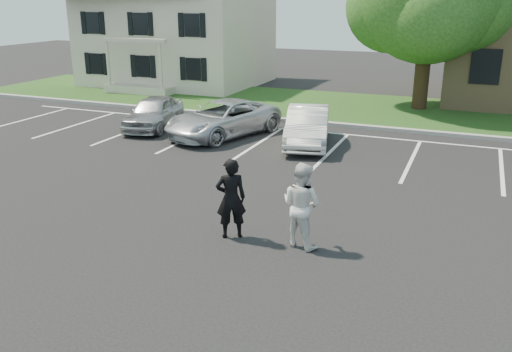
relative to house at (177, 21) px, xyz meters
The scene contains 10 objects.
ground_plane 24.14m from the house, 56.94° to the right, with size 90.00×90.00×0.00m, color black.
curb 15.71m from the house, 31.52° to the right, with size 40.00×0.30×0.15m, color gray.
grass_strip 14.11m from the house, 17.00° to the right, with size 44.00×8.00×0.08m, color #214416.
stall_lines 18.53m from the house, 37.43° to the right, with size 34.00×5.36×0.01m.
house is the anchor object (origin of this frame).
man_black_suit 23.72m from the house, 57.27° to the right, with size 0.68×0.45×1.87m, color black.
man_white_shirt 24.47m from the house, 53.86° to the right, with size 0.93×0.72×1.91m, color silver.
car_silver_west 12.81m from the house, 64.98° to the right, with size 1.58×3.93×1.34m, color #A9A9AE.
car_silver_minivan 14.47m from the house, 53.17° to the right, with size 2.29×4.97×1.38m, color silver.
car_white_sedan 16.76m from the house, 43.55° to the right, with size 1.48×4.24×1.40m, color silver.
Camera 1 is at (4.56, -10.15, 5.26)m, focal length 38.00 mm.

